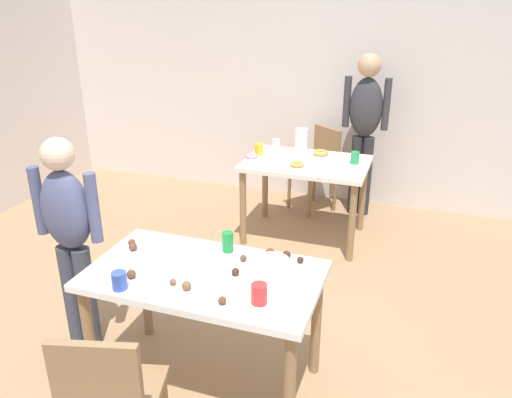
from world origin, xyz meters
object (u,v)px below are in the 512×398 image
object	(u,v)px
dining_table_far	(306,173)
soda_can	(228,242)
mixing_bowl	(272,266)
person_girl_near	(69,230)
pitcher_far	(301,141)
dining_table_near	(205,289)
person_adult_far	(365,121)
chair_far_table	(319,164)
chair_near_table	(110,398)

from	to	relation	value
dining_table_far	soda_can	world-z (taller)	soda_can
mixing_bowl	soda_can	distance (m)	0.34
dining_table_far	person_girl_near	bearing A→B (deg)	-116.03
person_girl_near	mixing_bowl	world-z (taller)	person_girl_near
soda_can	pitcher_far	world-z (taller)	pitcher_far
dining_table_near	person_adult_far	bearing A→B (deg)	80.40
chair_far_table	person_adult_far	xyz separation A→B (m)	(0.44, 0.00, 0.49)
chair_near_table	person_girl_near	world-z (taller)	person_girl_near
dining_table_near	chair_near_table	bearing A→B (deg)	-100.41
soda_can	mixing_bowl	bearing A→B (deg)	-23.45
chair_near_table	person_adult_far	xyz separation A→B (m)	(0.61, 3.52, 0.49)
dining_table_near	soda_can	world-z (taller)	soda_can
pitcher_far	soda_can	bearing A→B (deg)	-87.79
person_adult_far	soda_can	bearing A→B (deg)	-99.86
chair_near_table	chair_far_table	distance (m)	3.53
chair_near_table	person_adult_far	bearing A→B (deg)	80.23
dining_table_far	person_adult_far	size ratio (longest dim) A/B	0.67
person_adult_far	chair_far_table	bearing A→B (deg)	-179.79
pitcher_far	person_girl_near	bearing A→B (deg)	-111.04
chair_far_table	person_adult_far	bearing A→B (deg)	0.21
dining_table_far	chair_near_table	size ratio (longest dim) A/B	1.26
dining_table_far	chair_far_table	world-z (taller)	chair_far_table
chair_far_table	soda_can	world-z (taller)	soda_can
person_adult_far	mixing_bowl	distance (m)	2.67
dining_table_far	chair_near_table	world-z (taller)	chair_near_table
person_girl_near	mixing_bowl	size ratio (longest dim) A/B	6.86
chair_far_table	pitcher_far	xyz separation A→B (m)	(-0.08, -0.47, 0.37)
person_adult_far	mixing_bowl	xyz separation A→B (m)	(-0.13, -2.66, -0.21)
chair_near_table	soda_can	world-z (taller)	soda_can
chair_near_table	mixing_bowl	distance (m)	1.03
chair_near_table	mixing_bowl	bearing A→B (deg)	61.02
chair_near_table	soda_can	xyz separation A→B (m)	(0.17, 1.00, 0.31)
dining_table_near	pitcher_far	size ratio (longest dim) A/B	5.56
person_adult_far	chair_near_table	bearing A→B (deg)	-99.77
dining_table_near	person_adult_far	size ratio (longest dim) A/B	0.78
dining_table_far	mixing_bowl	xyz separation A→B (m)	(0.28, -1.94, 0.14)
mixing_bowl	pitcher_far	distance (m)	2.23
dining_table_far	soda_can	xyz separation A→B (m)	(-0.03, -1.80, 0.17)
dining_table_far	person_girl_near	size ratio (longest dim) A/B	0.78
person_adult_far	soda_can	size ratio (longest dim) A/B	13.38
dining_table_near	pitcher_far	bearing A→B (deg)	91.13
soda_can	pitcher_far	xyz separation A→B (m)	(-0.08, 2.06, 0.05)
person_girl_near	pitcher_far	world-z (taller)	person_girl_near
dining_table_near	chair_far_table	xyz separation A→B (m)	(0.03, 2.79, -0.15)
person_girl_near	soda_can	bearing A→B (deg)	11.90
chair_near_table	person_girl_near	distance (m)	1.16
chair_near_table	pitcher_far	bearing A→B (deg)	88.34
person_girl_near	person_adult_far	xyz separation A→B (m)	(1.39, 2.73, 0.16)
person_girl_near	pitcher_far	size ratio (longest dim) A/B	6.17
person_adult_far	soda_can	xyz separation A→B (m)	(-0.44, -2.53, -0.18)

